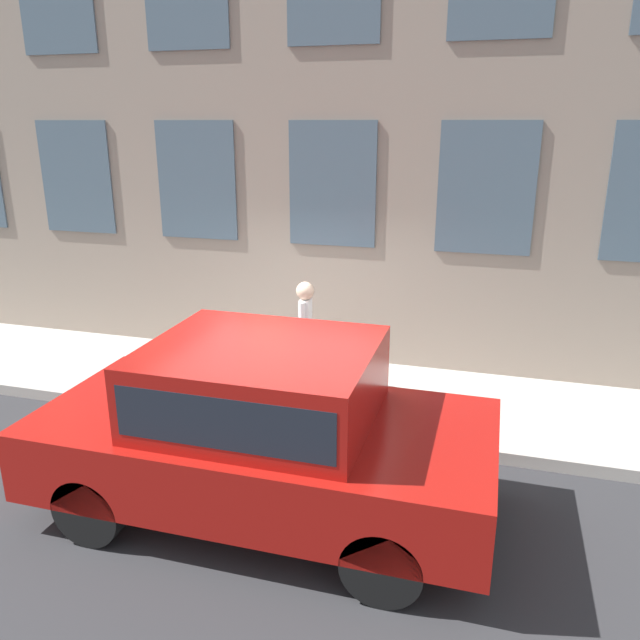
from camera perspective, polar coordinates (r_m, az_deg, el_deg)
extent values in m
plane|color=#2D2D30|center=(7.82, -3.44, -10.38)|extent=(80.00, 80.00, 0.00)
cube|color=#B2ADA3|center=(8.77, -0.93, -6.53)|extent=(2.31, 60.00, 0.15)
cube|color=gray|center=(9.26, 1.43, 17.30)|extent=(0.30, 40.00, 7.22)
cube|color=#4C6070|center=(8.83, 14.94, 11.51)|extent=(0.03, 1.28, 1.76)
cube|color=#4C6070|center=(9.13, 1.11, 12.28)|extent=(0.03, 1.28, 1.76)
cube|color=#4C6070|center=(9.90, -11.22, 12.38)|extent=(0.03, 1.28, 1.76)
cube|color=#4C6070|center=(11.04, -21.40, 12.04)|extent=(0.03, 1.28, 1.76)
cylinder|color=red|center=(8.08, 1.41, -7.99)|extent=(0.28, 0.28, 0.04)
cylinder|color=red|center=(7.96, 1.42, -6.04)|extent=(0.21, 0.21, 0.64)
sphere|color=maroon|center=(7.83, 1.44, -3.88)|extent=(0.22, 0.22, 0.22)
cylinder|color=black|center=(7.81, 1.45, -3.44)|extent=(0.07, 0.07, 0.09)
cylinder|color=red|center=(7.89, 2.51, -5.64)|extent=(0.09, 0.10, 0.09)
cylinder|color=red|center=(7.96, 0.36, -5.41)|extent=(0.09, 0.10, 0.09)
cylinder|color=navy|center=(8.51, -1.47, -4.13)|extent=(0.11, 0.11, 0.72)
cylinder|color=navy|center=(8.64, -1.17, -3.77)|extent=(0.11, 0.11, 0.72)
cube|color=white|center=(8.36, -1.35, 0.09)|extent=(0.20, 0.14, 0.54)
cylinder|color=white|center=(8.23, -1.64, -0.10)|extent=(0.08, 0.08, 0.52)
cylinder|color=white|center=(8.49, -1.07, 0.45)|extent=(0.08, 0.08, 0.52)
sphere|color=beige|center=(8.25, -1.37, 2.69)|extent=(0.24, 0.24, 0.24)
cylinder|color=black|center=(6.24, -20.22, -15.88)|extent=(0.24, 0.67, 0.67)
cylinder|color=black|center=(7.54, -12.23, -9.02)|extent=(0.24, 0.67, 0.67)
cylinder|color=black|center=(5.32, 5.76, -21.33)|extent=(0.24, 0.67, 0.67)
cylinder|color=black|center=(6.80, 8.61, -11.96)|extent=(0.24, 0.67, 0.67)
cube|color=#A5140F|center=(6.15, -5.14, -11.58)|extent=(2.04, 4.32, 0.68)
cube|color=#A5140F|center=(5.84, -5.33, -5.61)|extent=(1.79, 2.07, 0.71)
cube|color=#1E232D|center=(5.84, -5.33, -5.61)|extent=(1.80, 1.91, 0.46)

